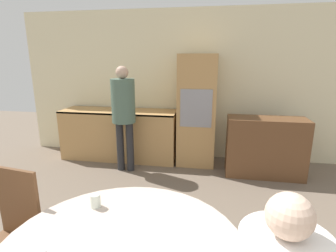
# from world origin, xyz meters

# --- Properties ---
(wall_back) EXTENTS (6.13, 0.05, 2.60)m
(wall_back) POSITION_xyz_m (0.00, 4.81, 1.30)
(wall_back) COLOR beige
(wall_back) RESTS_ON ground_plane
(kitchen_counter) EXTENTS (2.05, 0.60, 0.89)m
(kitchen_counter) POSITION_xyz_m (-1.19, 4.46, 0.46)
(kitchen_counter) COLOR tan
(kitchen_counter) RESTS_ON ground_plane
(oven_unit) EXTENTS (0.62, 0.59, 1.85)m
(oven_unit) POSITION_xyz_m (0.19, 4.47, 0.92)
(oven_unit) COLOR tan
(oven_unit) RESTS_ON ground_plane
(sideboard) EXTENTS (1.16, 0.45, 0.91)m
(sideboard) POSITION_xyz_m (1.26, 4.12, 0.46)
(sideboard) COLOR brown
(sideboard) RESTS_ON ground_plane
(chair_far_left) EXTENTS (0.46, 0.46, 0.99)m
(chair_far_left) POSITION_xyz_m (-0.97, 1.58, 0.55)
(chair_far_left) COLOR brown
(chair_far_left) RESTS_ON ground_plane
(person_standing) EXTENTS (0.36, 0.36, 1.67)m
(person_standing) POSITION_xyz_m (-0.91, 3.94, 1.03)
(person_standing) COLOR #262628
(person_standing) RESTS_ON ground_plane
(cup) EXTENTS (0.07, 0.07, 0.10)m
(cup) POSITION_xyz_m (-0.35, 1.70, 0.78)
(cup) COLOR silver
(cup) RESTS_ON dining_table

